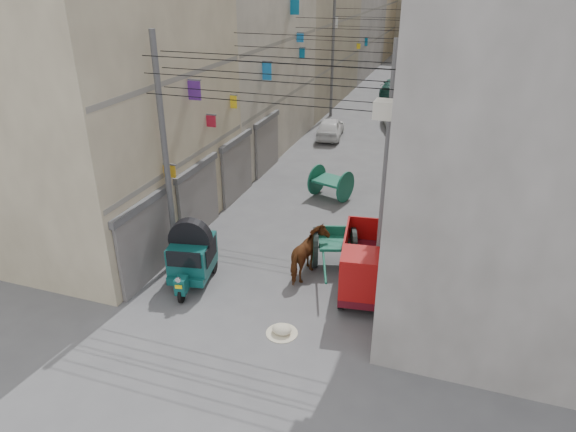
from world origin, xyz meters
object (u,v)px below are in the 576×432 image
at_px(distant_car_white, 330,128).
at_px(distant_car_grey, 395,119).
at_px(second_cart, 331,182).
at_px(auto_rickshaw, 192,254).
at_px(mini_truck, 367,271).
at_px(distant_car_green, 393,87).
at_px(tonga_cart, 334,247).
at_px(feed_sack, 282,329).
at_px(horse, 309,255).

relative_size(distant_car_white, distant_car_grey, 0.99).
xyz_separation_m(second_cart, distant_car_white, (-2.45, 9.30, -0.14)).
height_order(auto_rickshaw, second_cart, auto_rickshaw).
bearing_deg(mini_truck, distant_car_green, 88.83).
bearing_deg(mini_truck, distant_car_grey, 87.72).
bearing_deg(tonga_cart, distant_car_green, 76.35).
relative_size(distant_car_grey, distant_car_green, 0.81).
xyz_separation_m(tonga_cart, mini_truck, (1.45, -1.55, 0.21)).
height_order(tonga_cart, distant_car_white, tonga_cart).
xyz_separation_m(auto_rickshaw, tonga_cart, (4.25, 2.51, -0.28)).
distance_m(mini_truck, distant_car_white, 17.62).
height_order(mini_truck, feed_sack, mini_truck).
height_order(tonga_cart, horse, horse).
distance_m(mini_truck, second_cart, 8.04).
relative_size(tonga_cart, horse, 1.74).
distance_m(second_cart, feed_sack, 10.17).
xyz_separation_m(auto_rickshaw, mini_truck, (5.70, 0.96, -0.07)).
relative_size(mini_truck, distant_car_green, 0.81).
bearing_deg(distant_car_white, mini_truck, 101.26).
relative_size(mini_truck, second_cart, 1.87).
distance_m(tonga_cart, feed_sack, 4.28).
bearing_deg(feed_sack, distant_car_white, 100.59).
distance_m(horse, distant_car_green, 29.82).
bearing_deg(second_cart, feed_sack, -65.17).
distance_m(tonga_cart, second_cart, 6.09).
xyz_separation_m(mini_truck, feed_sack, (-1.92, -2.66, -0.82)).
bearing_deg(tonga_cart, auto_rickshaw, -167.33).
distance_m(feed_sack, horse, 3.32).
bearing_deg(auto_rickshaw, horse, 12.03).
bearing_deg(auto_rickshaw, tonga_cart, 19.43).
relative_size(tonga_cart, second_cart, 1.70).
distance_m(auto_rickshaw, distant_car_green, 31.40).
bearing_deg(tonga_cart, feed_sack, -114.25).
bearing_deg(distant_car_green, second_cart, 90.66).
bearing_deg(mini_truck, distant_car_white, 100.42).
xyz_separation_m(second_cart, distant_car_green, (-0.50, 22.95, -0.10)).
height_order(auto_rickshaw, distant_car_grey, auto_rickshaw).
bearing_deg(horse, distant_car_grey, -85.91).
bearing_deg(distant_car_white, second_cart, 97.66).
height_order(distant_car_white, distant_car_grey, distant_car_white).
height_order(mini_truck, distant_car_grey, mini_truck).
distance_m(distant_car_white, distant_car_grey, 5.04).
relative_size(distant_car_white, distant_car_green, 0.80).
bearing_deg(distant_car_white, horse, 94.95).
relative_size(horse, distant_car_white, 0.53).
bearing_deg(distant_car_white, distant_car_green, -105.20).
bearing_deg(mini_truck, auto_rickshaw, -178.40).
bearing_deg(auto_rickshaw, second_cart, 61.58).
height_order(horse, distant_car_green, horse).
bearing_deg(horse, distant_car_white, -73.60).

